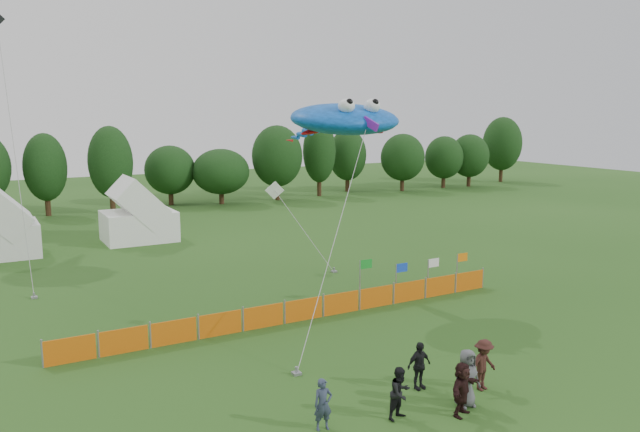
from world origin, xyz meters
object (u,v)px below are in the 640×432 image
tent_right (139,216)px  spectator_f (462,389)px  tent_left (5,229)px  spectator_a (323,404)px  spectator_b (400,393)px  stingray_kite (342,120)px  spectator_c (483,365)px  spectator_d (419,366)px  barrier_fence (303,310)px  spectator_e (467,378)px

tent_right → spectator_f: 32.19m
tent_left → spectator_a: size_ratio=2.57×
spectator_b → stingray_kite: size_ratio=0.11×
spectator_b → spectator_c: bearing=-10.1°
tent_left → spectator_d: (11.23, -29.21, -0.98)m
spectator_b → stingray_kite: (4.94, 11.71, 8.20)m
spectator_a → stingray_kite: 15.68m
barrier_fence → spectator_d: bearing=-89.1°
tent_right → stingray_kite: 21.60m
tent_left → spectator_f: (11.21, -31.37, -0.95)m
barrier_fence → spectator_a: size_ratio=13.81×
barrier_fence → stingray_kite: bearing=32.6°
spectator_c → spectator_a: bearing=167.7°
spectator_d → stingray_kite: 13.54m
tent_left → stingray_kite: (14.35, -18.89, 7.21)m
spectator_b → stingray_kite: stingray_kite is taller
tent_left → spectator_d: size_ratio=2.44×
spectator_f → stingray_kite: (3.14, 12.49, 8.16)m
spectator_f → spectator_b: bearing=133.6°
barrier_fence → stingray_kite: size_ratio=1.51×
spectator_e → stingray_kite: stingray_kite is taller
spectator_e → spectator_f: spectator_e is taller
spectator_f → stingray_kite: stingray_kite is taller
spectator_a → spectator_f: spectator_f is taller
spectator_c → tent_left: bearing=104.1°
tent_right → spectator_d: (2.39, -29.92, -0.98)m
tent_right → spectator_c: size_ratio=2.84×
spectator_d → spectator_f: size_ratio=0.96×
barrier_fence → spectator_e: (0.67, -10.00, 0.45)m
spectator_a → spectator_c: bearing=5.9°
tent_right → barrier_fence: size_ratio=0.23×
tent_right → spectator_c: tent_right is taller
spectator_f → stingray_kite: 15.24m
spectator_e → tent_right: bearing=100.9°
tent_right → spectator_e: size_ratio=2.67×
spectator_a → spectator_e: size_ratio=0.83×
spectator_a → spectator_b: bearing=-4.4°
spectator_c → spectator_f: spectator_c is taller
tent_right → spectator_a: 30.81m
barrier_fence → spectator_d: size_ratio=13.10×
spectator_b → spectator_c: size_ratio=0.93×
spectator_d → spectator_e: bearing=-76.0°
barrier_fence → spectator_c: size_ratio=12.22×
spectator_b → spectator_f: 1.96m
barrier_fence → spectator_a: bearing=-114.4°
spectator_a → spectator_d: bearing=19.8°
spectator_a → spectator_e: 4.87m
barrier_fence → spectator_a: spectator_a is taller
spectator_d → tent_right: bearing=91.8°
spectator_f → spectator_d: bearing=66.4°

